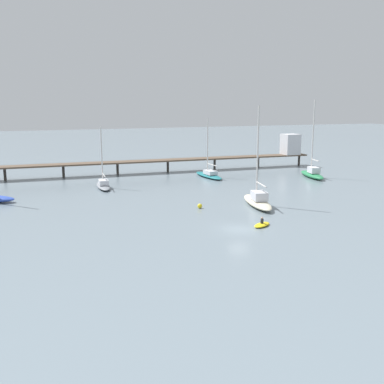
{
  "coord_description": "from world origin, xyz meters",
  "views": [
    {
      "loc": [
        -22.52,
        -44.36,
        14.49
      ],
      "look_at": [
        0.0,
        15.38,
        1.5
      ],
      "focal_mm": 41.53,
      "sensor_mm": 36.0,
      "label": 1
    }
  ],
  "objects_px": {
    "sailboat_cream": "(258,200)",
    "mooring_buoy_far": "(200,206)",
    "sailboat_teal": "(209,174)",
    "pier": "(207,154)",
    "sailboat_green": "(312,173)",
    "sailboat_gray": "(103,184)",
    "dinghy_yellow": "(262,225)"
  },
  "relations": [
    {
      "from": "sailboat_green",
      "to": "sailboat_cream",
      "type": "height_order",
      "value": "sailboat_green"
    },
    {
      "from": "sailboat_teal",
      "to": "sailboat_cream",
      "type": "distance_m",
      "value": 25.15
    },
    {
      "from": "sailboat_teal",
      "to": "sailboat_cream",
      "type": "xyz_separation_m",
      "value": [
        -3.0,
        -24.97,
        0.22
      ]
    },
    {
      "from": "dinghy_yellow",
      "to": "pier",
      "type": "bearing_deg",
      "value": 75.97
    },
    {
      "from": "sailboat_teal",
      "to": "sailboat_gray",
      "type": "xyz_separation_m",
      "value": [
        -21.2,
        -3.76,
        0.01
      ]
    },
    {
      "from": "pier",
      "to": "sailboat_cream",
      "type": "bearing_deg",
      "value": -100.37
    },
    {
      "from": "sailboat_gray",
      "to": "dinghy_yellow",
      "type": "bearing_deg",
      "value": -66.09
    },
    {
      "from": "pier",
      "to": "sailboat_green",
      "type": "xyz_separation_m",
      "value": [
        15.6,
        -16.19,
        -2.57
      ]
    },
    {
      "from": "sailboat_gray",
      "to": "dinghy_yellow",
      "type": "xyz_separation_m",
      "value": [
        13.58,
        -30.64,
        -0.46
      ]
    },
    {
      "from": "dinghy_yellow",
      "to": "sailboat_gray",
      "type": "bearing_deg",
      "value": 113.91
    },
    {
      "from": "sailboat_cream",
      "to": "mooring_buoy_far",
      "type": "height_order",
      "value": "sailboat_cream"
    },
    {
      "from": "mooring_buoy_far",
      "to": "pier",
      "type": "bearing_deg",
      "value": 65.96
    },
    {
      "from": "sailboat_teal",
      "to": "sailboat_gray",
      "type": "relative_size",
      "value": 1.1
    },
    {
      "from": "sailboat_gray",
      "to": "dinghy_yellow",
      "type": "distance_m",
      "value": 33.52
    },
    {
      "from": "pier",
      "to": "sailboat_green",
      "type": "relative_size",
      "value": 5.08
    },
    {
      "from": "sailboat_green",
      "to": "pier",
      "type": "bearing_deg",
      "value": 133.95
    },
    {
      "from": "sailboat_teal",
      "to": "mooring_buoy_far",
      "type": "relative_size",
      "value": 17.42
    },
    {
      "from": "dinghy_yellow",
      "to": "mooring_buoy_far",
      "type": "distance_m",
      "value": 11.57
    },
    {
      "from": "sailboat_gray",
      "to": "sailboat_cream",
      "type": "height_order",
      "value": "sailboat_cream"
    },
    {
      "from": "sailboat_gray",
      "to": "mooring_buoy_far",
      "type": "relative_size",
      "value": 15.82
    },
    {
      "from": "sailboat_green",
      "to": "mooring_buoy_far",
      "type": "height_order",
      "value": "sailboat_green"
    },
    {
      "from": "sailboat_green",
      "to": "sailboat_teal",
      "type": "distance_m",
      "value": 20.18
    },
    {
      "from": "sailboat_gray",
      "to": "dinghy_yellow",
      "type": "height_order",
      "value": "sailboat_gray"
    },
    {
      "from": "sailboat_green",
      "to": "sailboat_teal",
      "type": "bearing_deg",
      "value": 158.65
    },
    {
      "from": "mooring_buoy_far",
      "to": "dinghy_yellow",
      "type": "bearing_deg",
      "value": -72.02
    },
    {
      "from": "sailboat_cream",
      "to": "mooring_buoy_far",
      "type": "xyz_separation_m",
      "value": [
        -8.19,
        1.57,
        -0.54
      ]
    },
    {
      "from": "sailboat_green",
      "to": "sailboat_teal",
      "type": "height_order",
      "value": "sailboat_green"
    },
    {
      "from": "sailboat_gray",
      "to": "dinghy_yellow",
      "type": "relative_size",
      "value": 3.41
    },
    {
      "from": "pier",
      "to": "sailboat_teal",
      "type": "bearing_deg",
      "value": -109.83
    },
    {
      "from": "pier",
      "to": "sailboat_gray",
      "type": "bearing_deg",
      "value": -152.67
    },
    {
      "from": "sailboat_teal",
      "to": "mooring_buoy_far",
      "type": "height_order",
      "value": "sailboat_teal"
    },
    {
      "from": "sailboat_gray",
      "to": "mooring_buoy_far",
      "type": "xyz_separation_m",
      "value": [
        10.01,
        -19.64,
        -0.33
      ]
    }
  ]
}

